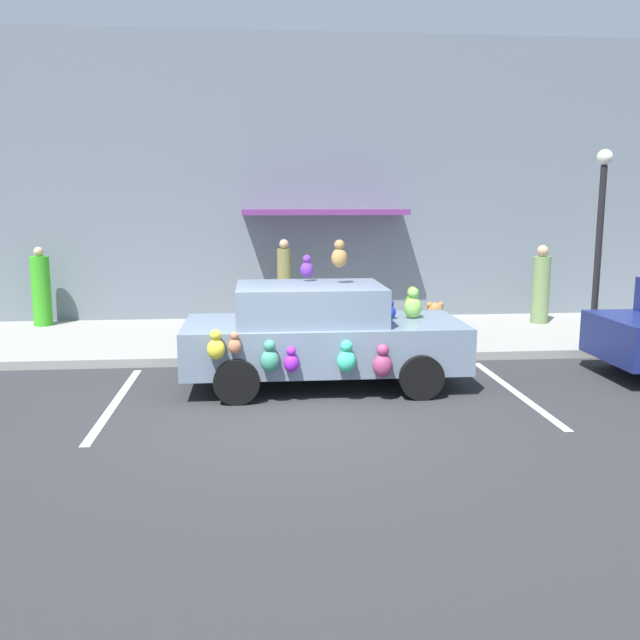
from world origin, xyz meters
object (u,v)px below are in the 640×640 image
at_px(pedestrian_walking_past, 41,290).
at_px(pedestrian_by_lamp, 541,287).
at_px(plush_covered_car, 320,334).
at_px(pedestrian_near_shopfront, 284,284).
at_px(teddy_bear_on_sidewalk, 435,325).
at_px(street_lamp_post, 600,225).

xyz_separation_m(pedestrian_walking_past, pedestrian_by_lamp, (10.74, -0.68, 0.01)).
relative_size(plush_covered_car, pedestrian_near_shopfront, 2.29).
height_order(plush_covered_car, teddy_bear_on_sidewalk, plush_covered_car).
bearing_deg(pedestrian_by_lamp, teddy_bear_on_sidewalk, -144.61).
height_order(teddy_bear_on_sidewalk, pedestrian_near_shopfront, pedestrian_near_shopfront).
relative_size(teddy_bear_on_sidewalk, pedestrian_walking_past, 0.48).
height_order(plush_covered_car, pedestrian_walking_past, plush_covered_car).
relative_size(plush_covered_car, street_lamp_post, 1.18).
height_order(pedestrian_near_shopfront, pedestrian_by_lamp, pedestrian_near_shopfront).
bearing_deg(street_lamp_post, pedestrian_walking_past, 164.74).
height_order(street_lamp_post, pedestrian_walking_past, street_lamp_post).
xyz_separation_m(plush_covered_car, pedestrian_near_shopfront, (-0.36, 4.56, 0.21)).
distance_m(plush_covered_car, pedestrian_by_lamp, 6.63).
bearing_deg(teddy_bear_on_sidewalk, pedestrian_walking_past, 160.86).
height_order(teddy_bear_on_sidewalk, pedestrian_by_lamp, pedestrian_by_lamp).
bearing_deg(pedestrian_by_lamp, pedestrian_near_shopfront, 175.41).
xyz_separation_m(teddy_bear_on_sidewalk, street_lamp_post, (2.95, -0.22, 1.82)).
bearing_deg(street_lamp_post, pedestrian_by_lamp, 91.82).
bearing_deg(pedestrian_walking_past, teddy_bear_on_sidewalk, -19.14).
height_order(street_lamp_post, pedestrian_near_shopfront, street_lamp_post).
bearing_deg(teddy_bear_on_sidewalk, street_lamp_post, -4.31).
relative_size(plush_covered_car, teddy_bear_on_sidewalk, 5.20).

